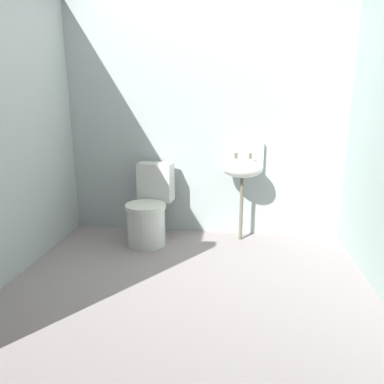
# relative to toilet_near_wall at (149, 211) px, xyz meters

# --- Properties ---
(ground_plane) EXTENTS (3.27, 3.00, 0.08)m
(ground_plane) POSITION_rel_toilet_near_wall_xyz_m (0.52, -0.95, -0.36)
(ground_plane) COLOR gray
(wall_back) EXTENTS (3.27, 0.10, 2.44)m
(wall_back) POSITION_rel_toilet_near_wall_xyz_m (0.52, 0.40, 0.90)
(wall_back) COLOR #A9B6B4
(wall_back) RESTS_ON ground
(toilet_near_wall) EXTENTS (0.46, 0.64, 0.78)m
(toilet_near_wall) POSITION_rel_toilet_near_wall_xyz_m (0.00, 0.00, 0.00)
(toilet_near_wall) COLOR silver
(toilet_near_wall) RESTS_ON ground
(sink) EXTENTS (0.42, 0.35, 0.99)m
(sink) POSITION_rel_toilet_near_wall_xyz_m (0.93, 0.19, 0.43)
(sink) COLOR #6A6552
(sink) RESTS_ON ground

